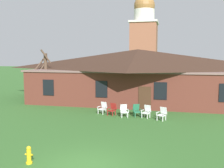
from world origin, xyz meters
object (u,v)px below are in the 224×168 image
object	(u,v)px
lawn_chair_by_porch	(103,108)
lawn_chair_middle	(137,110)
lawn_chair_left_end	(124,110)
fire_hydrant	(29,155)
lawn_chair_far_side	(162,113)
lawn_chair_near_door	(112,109)
lawn_chair_right_end	(147,111)

from	to	relation	value
lawn_chair_by_porch	lawn_chair_middle	bearing A→B (deg)	-7.08
lawn_chair_left_end	lawn_chair_by_porch	bearing A→B (deg)	160.13
lawn_chair_by_porch	fire_hydrant	size ratio (longest dim) A/B	1.21
lawn_chair_middle	fire_hydrant	bearing A→B (deg)	-109.02
lawn_chair_by_porch	lawn_chair_far_side	xyz separation A→B (m)	(4.84, -1.08, 0.00)
lawn_chair_near_door	lawn_chair_middle	world-z (taller)	same
lawn_chair_far_side	fire_hydrant	size ratio (longest dim) A/B	1.21
lawn_chair_left_end	fire_hydrant	xyz separation A→B (m)	(-2.44, -9.53, -0.12)
lawn_chair_far_side	lawn_chair_left_end	bearing A→B (deg)	172.29
lawn_chair_by_porch	fire_hydrant	distance (m)	10.23
lawn_chair_left_end	lawn_chair_middle	distance (m)	1.01
lawn_chair_left_end	lawn_chair_far_side	xyz separation A→B (m)	(2.95, -0.40, 0.00)
fire_hydrant	lawn_chair_near_door	bearing A→B (deg)	81.70
lawn_chair_right_end	fire_hydrant	xyz separation A→B (m)	(-4.19, -9.65, -0.12)
lawn_chair_far_side	fire_hydrant	distance (m)	10.60
lawn_chair_near_door	lawn_chair_right_end	world-z (taller)	same
lawn_chair_left_end	lawn_chair_near_door	bearing A→B (deg)	161.27
lawn_chair_middle	lawn_chair_right_end	distance (m)	0.82
lawn_chair_near_door	lawn_chair_far_side	size ratio (longest dim) A/B	1.00
lawn_chair_by_porch	lawn_chair_left_end	world-z (taller)	same
lawn_chair_by_porch	lawn_chair_near_door	size ratio (longest dim) A/B	1.00
lawn_chair_right_end	lawn_chair_left_end	bearing A→B (deg)	-176.00
lawn_chair_by_porch	lawn_chair_middle	distance (m)	2.87
fire_hydrant	lawn_chair_by_porch	bearing A→B (deg)	86.90
lawn_chair_by_porch	lawn_chair_middle	size ratio (longest dim) A/B	1.00
lawn_chair_by_porch	lawn_chair_far_side	bearing A→B (deg)	-12.61
lawn_chair_near_door	lawn_chair_left_end	xyz separation A→B (m)	(1.00, -0.34, 0.00)
lawn_chair_near_door	lawn_chair_right_end	bearing A→B (deg)	-4.53
lawn_chair_far_side	fire_hydrant	bearing A→B (deg)	-120.56
lawn_chair_near_door	fire_hydrant	xyz separation A→B (m)	(-1.44, -9.87, -0.12)
lawn_chair_by_porch	lawn_chair_right_end	size ratio (longest dim) A/B	1.00
lawn_chair_by_porch	fire_hydrant	xyz separation A→B (m)	(-0.55, -10.21, -0.12)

